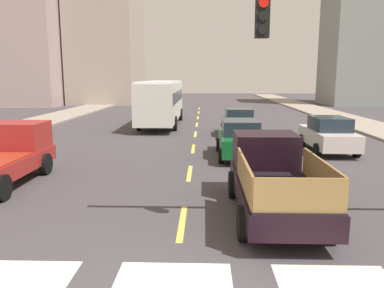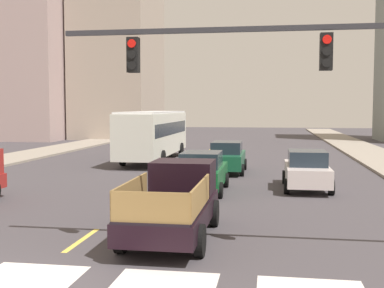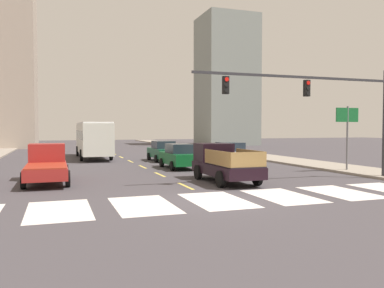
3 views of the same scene
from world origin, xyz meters
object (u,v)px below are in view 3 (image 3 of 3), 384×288
sedan_near_right (163,151)px  sedan_far (179,156)px  traffic_signal_gantry (328,100)px  pickup_dark (47,165)px  city_bus (93,137)px  pickup_stakebed (223,164)px  direction_sign_green (347,125)px  sedan_near_left (229,154)px

sedan_near_right → sedan_far: bearing=-97.0°
sedan_far → traffic_signal_gantry: 10.95m
sedan_far → sedan_near_right: (0.51, 6.42, 0.00)m
traffic_signal_gantry → pickup_dark: bearing=162.2°
city_bus → sedan_near_right: (5.35, -5.08, -1.09)m
pickup_stakebed → traffic_signal_gantry: (5.14, -1.87, 3.35)m
pickup_dark → traffic_signal_gantry: traffic_signal_gantry is taller
pickup_stakebed → traffic_signal_gantry: bearing=-21.3°
sedan_near_right → direction_sign_green: direction_sign_green is taller
sedan_far → pickup_dark: bearing=-155.3°
city_bus → sedan_near_left: (9.28, -10.09, -1.09)m
sedan_near_right → direction_sign_green: size_ratio=1.05×
sedan_near_left → sedan_far: same height
sedan_near_right → direction_sign_green: (8.96, -12.00, 2.17)m
pickup_stakebed → direction_sign_green: bearing=7.7°
city_bus → direction_sign_green: size_ratio=2.57×
pickup_dark → traffic_signal_gantry: (13.93, -4.47, 3.37)m
pickup_dark → sedan_near_right: (9.07, 10.85, -0.06)m
sedan_near_right → sedan_near_left: bearing=-54.2°
pickup_dark → sedan_far: (8.57, 4.43, -0.06)m
pickup_stakebed → pickup_dark: size_ratio=1.00×
pickup_stakebed → sedan_far: (-0.22, 7.03, -0.08)m
pickup_stakebed → city_bus: (-5.06, 18.53, 1.02)m
city_bus → traffic_signal_gantry: 22.93m
pickup_dark → sedan_near_right: size_ratio=1.18×
pickup_dark → sedan_far: 9.65m
pickup_dark → direction_sign_green: (18.04, -1.14, 2.11)m
pickup_stakebed → sedan_near_right: bearing=87.5°
sedan_near_left → traffic_signal_gantry: bearing=-87.3°
sedan_near_left → direction_sign_green: bearing=-56.7°
pickup_dark → direction_sign_green: bearing=-1.5°
pickup_stakebed → city_bus: city_bus is taller
sedan_near_left → pickup_stakebed: bearing=-119.0°
sedan_near_right → traffic_signal_gantry: 16.43m
pickup_stakebed → direction_sign_green: direction_sign_green is taller
sedan_near_left → traffic_signal_gantry: traffic_signal_gantry is taller
pickup_dark → sedan_near_left: 14.27m
traffic_signal_gantry → direction_sign_green: bearing=39.0°
pickup_stakebed → sedan_near_left: bearing=62.1°
pickup_dark → sedan_near_right: pickup_dark is taller
pickup_dark → city_bus: size_ratio=0.48×
sedan_near_right → pickup_dark: bearing=-132.3°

